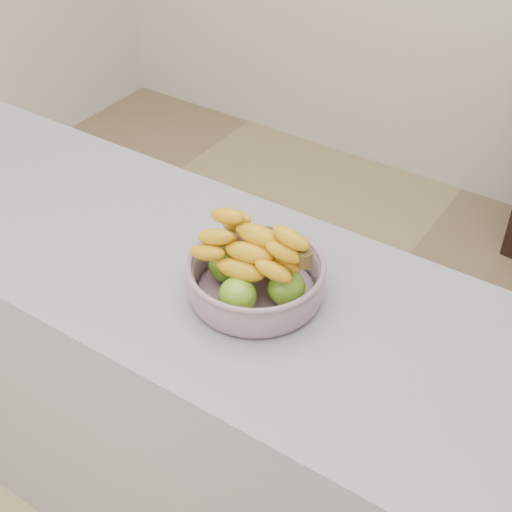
{
  "coord_description": "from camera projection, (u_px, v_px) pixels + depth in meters",
  "views": [
    {
      "loc": [
        0.77,
        -0.93,
        1.87
      ],
      "look_at": [
        0.16,
        -0.02,
        1.0
      ],
      "focal_mm": 50.0,
      "sensor_mm": 36.0,
      "label": 1
    }
  ],
  "objects": [
    {
      "name": "fruit_bowl",
      "position": [
        256.0,
        274.0,
        1.43
      ],
      "size": [
        0.28,
        0.28,
        0.17
      ],
      "rotation": [
        0.0,
        0.0,
        0.05
      ],
      "color": "#9BA7BA",
      "rests_on": "counter"
    },
    {
      "name": "ground",
      "position": [
        214.0,
        498.0,
        2.1
      ],
      "size": [
        4.0,
        4.0,
        0.0
      ],
      "primitive_type": "plane",
      "color": "#9B8A5F",
      "rests_on": "ground"
    },
    {
      "name": "counter",
      "position": [
        203.0,
        403.0,
        1.81
      ],
      "size": [
        2.0,
        0.6,
        0.9
      ],
      "primitive_type": "cube",
      "color": "gray",
      "rests_on": "ground"
    }
  ]
}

